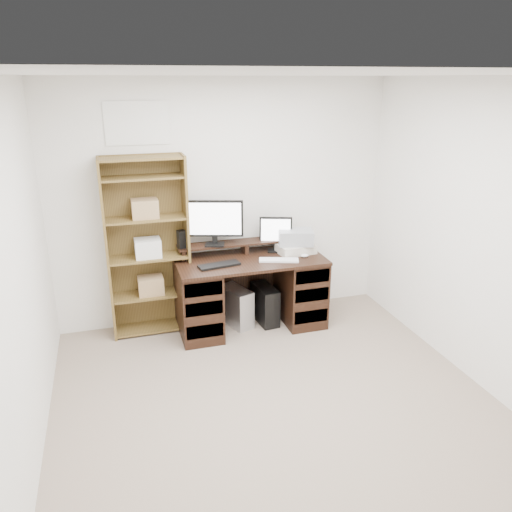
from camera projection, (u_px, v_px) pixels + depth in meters
name	position (u px, v px, depth m)	size (l,w,h in m)	color
room	(291.00, 271.00, 3.36)	(3.54, 4.04, 2.54)	gray
desk	(250.00, 291.00, 5.18)	(1.50, 0.70, 0.75)	black
riser_shelf	(244.00, 244.00, 5.22)	(1.40, 0.22, 0.12)	black
monitor_wide	(214.00, 220.00, 5.01)	(0.57, 0.22, 0.46)	black
monitor_small	(276.00, 233.00, 5.21)	(0.33, 0.17, 0.37)	black
speaker	(181.00, 239.00, 4.97)	(0.07, 0.07, 0.18)	black
keyboard_black	(219.00, 265.00, 4.85)	(0.41, 0.14, 0.02)	black
keyboard_white	(279.00, 260.00, 4.99)	(0.39, 0.12, 0.02)	white
mouse	(305.00, 256.00, 5.09)	(0.09, 0.06, 0.03)	silver
printer	(295.00, 248.00, 5.22)	(0.37, 0.28, 0.09)	beige
basket	(296.00, 237.00, 5.18)	(0.35, 0.25, 0.15)	#93979D
tower_silver	(236.00, 306.00, 5.26)	(0.18, 0.41, 0.41)	#B8BABF
tower_black	(265.00, 304.00, 5.32)	(0.21, 0.42, 0.40)	black
bookshelf	(148.00, 245.00, 4.93)	(0.80, 0.30, 1.80)	brown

